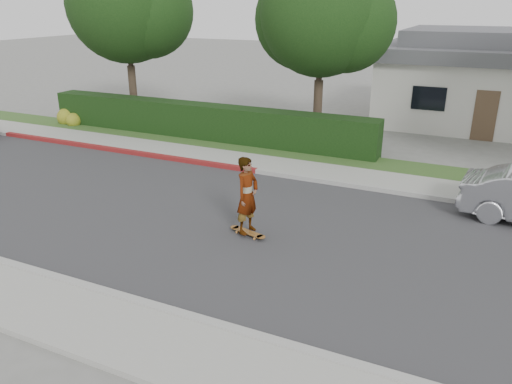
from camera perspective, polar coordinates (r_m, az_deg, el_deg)
ground at (r=14.26m, az=-10.60°, el=-2.13°), size 120.00×120.00×0.00m
road at (r=14.26m, az=-10.60°, el=-2.11°), size 60.00×8.00×0.01m
curb_near at (r=11.52m, az=-22.50°, el=-8.95°), size 60.00×0.20×0.15m
sidewalk_near at (r=11.05m, az=-25.89°, el=-10.95°), size 60.00×1.60×0.12m
curb_far at (r=17.49m, az=-2.92°, el=2.86°), size 60.00×0.20×0.15m
curb_red_section at (r=20.23m, az=-15.59°, el=4.63°), size 12.00×0.21×0.15m
sidewalk_far at (r=18.26m, az=-1.60°, el=3.61°), size 60.00×1.60×0.12m
planting_strip at (r=19.64m, az=0.49°, el=4.85°), size 60.00×1.60×0.10m
hedge at (r=21.35m, az=-6.24°, el=7.98°), size 15.00×1.00×1.50m
flowering_shrub at (r=25.38m, az=-20.60°, el=7.89°), size 1.40×1.00×0.90m
tree_left at (r=24.62m, az=-14.40°, el=19.81°), size 5.99×5.21×8.00m
tree_center at (r=20.76m, az=7.64°, el=19.14°), size 5.66×4.84×7.44m
house at (r=26.79m, az=25.73°, el=11.65°), size 10.60×8.60×4.30m
skateboard at (r=12.54m, az=-0.97°, el=-4.61°), size 1.11×0.49×0.10m
skateboarder at (r=12.15m, az=-1.00°, el=-0.40°), size 0.59×0.78×1.94m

